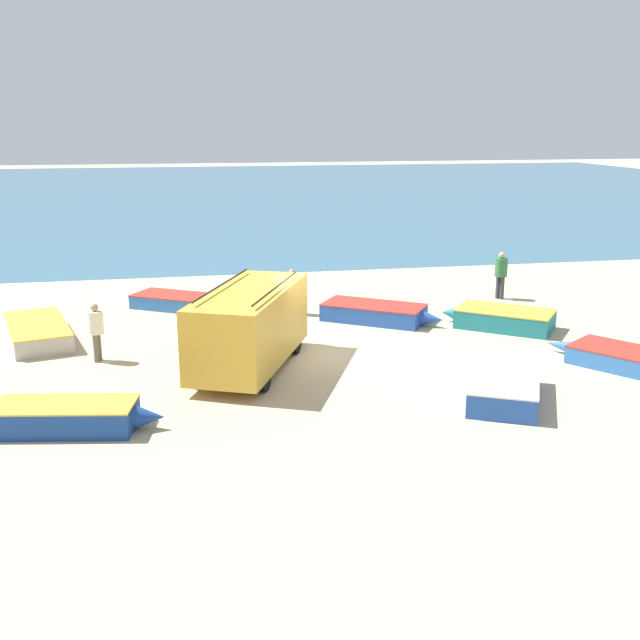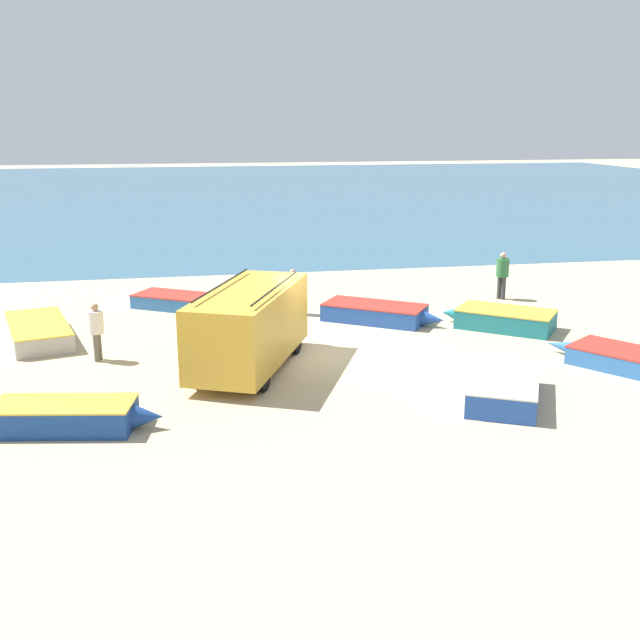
# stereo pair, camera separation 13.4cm
# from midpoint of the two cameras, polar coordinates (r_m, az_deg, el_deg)

# --- Properties ---
(ground_plane) EXTENTS (200.00, 200.00, 0.00)m
(ground_plane) POSITION_cam_midpoint_polar(r_m,az_deg,el_deg) (22.09, -0.07, -2.52)
(ground_plane) COLOR tan
(sea_water) EXTENTS (120.00, 80.00, 0.01)m
(sea_water) POSITION_cam_midpoint_polar(r_m,az_deg,el_deg) (73.10, -7.87, 9.67)
(sea_water) COLOR #33607A
(sea_water) RESTS_ON ground_plane
(parked_van) EXTENTS (3.88, 5.62, 2.37)m
(parked_van) POSITION_cam_midpoint_polar(r_m,az_deg,el_deg) (20.50, -5.52, -0.41)
(parked_van) COLOR gold
(parked_van) RESTS_ON ground_plane
(fishing_rowboat_0) EXTENTS (2.81, 3.78, 0.62)m
(fishing_rowboat_0) POSITION_cam_midpoint_polar(r_m,az_deg,el_deg) (19.02, 13.70, -4.92)
(fishing_rowboat_0) COLOR #234CA3
(fishing_rowboat_0) RESTS_ON ground_plane
(fishing_rowboat_1) EXTENTS (3.60, 3.18, 0.64)m
(fishing_rowboat_1) POSITION_cam_midpoint_polar(r_m,az_deg,el_deg) (25.35, 13.50, 0.12)
(fishing_rowboat_1) COLOR #1E757F
(fishing_rowboat_1) RESTS_ON ground_plane
(fishing_rowboat_3) EXTENTS (4.01, 3.21, 0.59)m
(fishing_rowboat_3) POSITION_cam_midpoint_polar(r_m,az_deg,el_deg) (25.53, 4.23, 0.55)
(fishing_rowboat_3) COLOR #234CA3
(fishing_rowboat_3) RESTS_ON ground_plane
(fishing_rowboat_4) EXTENTS (2.62, 4.78, 0.58)m
(fishing_rowboat_4) POSITION_cam_midpoint_polar(r_m,az_deg,el_deg) (24.95, -20.89, -0.78)
(fishing_rowboat_4) COLOR #ADA89E
(fishing_rowboat_4) RESTS_ON ground_plane
(fishing_rowboat_5) EXTENTS (3.96, 3.00, 0.50)m
(fishing_rowboat_5) POSITION_cam_midpoint_polar(r_m,az_deg,el_deg) (27.67, -10.63, 1.37)
(fishing_rowboat_5) COLOR #2D66AD
(fishing_rowboat_5) RESTS_ON ground_plane
(fishing_rowboat_6) EXTENTS (3.85, 1.80, 0.62)m
(fishing_rowboat_6) POSITION_cam_midpoint_polar(r_m,az_deg,el_deg) (17.56, -18.63, -7.00)
(fishing_rowboat_6) COLOR navy
(fishing_rowboat_6) RESTS_ON ground_plane
(fisherman_0) EXTENTS (0.47, 0.47, 1.81)m
(fisherman_0) POSITION_cam_midpoint_polar(r_m,az_deg,el_deg) (29.34, 13.50, 3.65)
(fisherman_0) COLOR #38383D
(fisherman_0) RESTS_ON ground_plane
(fisherman_1) EXTENTS (0.42, 0.42, 1.60)m
(fisherman_1) POSITION_cam_midpoint_polar(r_m,az_deg,el_deg) (26.30, -2.30, 2.50)
(fisherman_1) COLOR navy
(fisherman_1) RESTS_ON ground_plane
(fisherman_2) EXTENTS (0.44, 0.44, 1.69)m
(fisherman_2) POSITION_cam_midpoint_polar(r_m,az_deg,el_deg) (22.03, -16.88, -0.51)
(fisherman_2) COLOR #5B564C
(fisherman_2) RESTS_ON ground_plane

